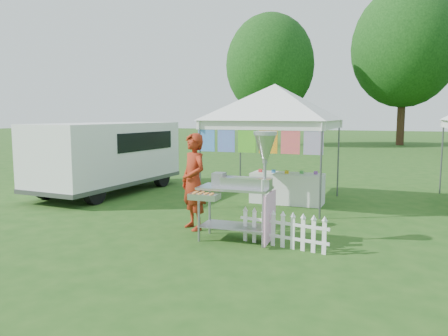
% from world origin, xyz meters
% --- Properties ---
extents(ground, '(120.00, 120.00, 0.00)m').
position_xyz_m(ground, '(0.00, 0.00, 0.00)').
color(ground, '#1F4C15').
rests_on(ground, ground).
extents(canopy_main, '(4.24, 4.24, 3.45)m').
position_xyz_m(canopy_main, '(0.00, 3.49, 2.99)').
color(canopy_main, '#59595E').
rests_on(canopy_main, ground).
extents(tree_left, '(6.40, 6.40, 9.53)m').
position_xyz_m(tree_left, '(-6.00, 24.00, 5.83)').
color(tree_left, '#362113').
rests_on(tree_left, ground).
extents(tree_mid, '(7.60, 7.60, 11.52)m').
position_xyz_m(tree_mid, '(3.00, 28.00, 7.14)').
color(tree_mid, '#362113').
rests_on(tree_mid, ground).
extents(donut_cart, '(1.39, 1.01, 1.95)m').
position_xyz_m(donut_cart, '(0.49, -0.13, 1.15)').
color(donut_cart, gray).
rests_on(donut_cart, ground).
extents(vendor, '(0.82, 0.76, 1.88)m').
position_xyz_m(vendor, '(-0.73, 0.31, 0.94)').
color(vendor, maroon).
rests_on(vendor, ground).
extents(cargo_van, '(2.17, 4.90, 2.00)m').
position_xyz_m(cargo_van, '(-4.82, 3.22, 1.08)').
color(cargo_van, white).
rests_on(cargo_van, ground).
extents(picket_fence, '(1.60, 0.30, 0.56)m').
position_xyz_m(picket_fence, '(1.19, -0.23, 0.29)').
color(picket_fence, white).
rests_on(picket_fence, ground).
extents(display_table, '(1.80, 0.70, 0.77)m').
position_xyz_m(display_table, '(0.36, 3.48, 0.38)').
color(display_table, white).
rests_on(display_table, ground).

